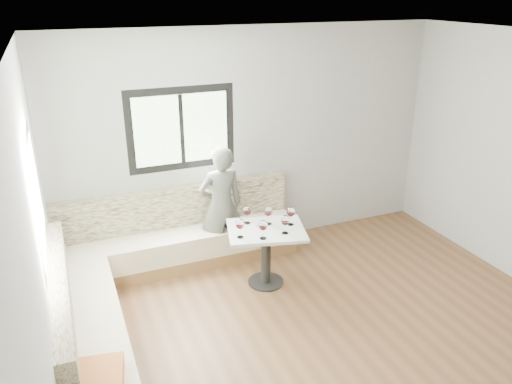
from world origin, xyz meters
TOP-DOWN VIEW (x-y plane):
  - room at (-0.08, 0.08)m, footprint 5.01×5.01m
  - banquette at (-1.59, 1.62)m, footprint 2.90×2.80m
  - table at (-0.26, 1.45)m, footprint 0.99×0.86m
  - person at (-0.55, 2.15)m, footprint 0.54×0.36m
  - olive_ramekin at (-0.32, 1.58)m, footprint 0.09×0.09m
  - wine_glass_a at (-0.60, 1.37)m, footprint 0.10×0.10m
  - wine_glass_b at (-0.38, 1.25)m, footprint 0.10×0.10m
  - wine_glass_c at (-0.11, 1.27)m, footprint 0.10×0.10m
  - wine_glass_d at (-0.18, 1.56)m, footprint 0.10×0.10m
  - wine_glass_e at (0.04, 1.44)m, footprint 0.10×0.10m
  - wine_glass_f at (-0.40, 1.66)m, footprint 0.10×0.10m

SIDE VIEW (x-z plane):
  - banquette at x=-1.59m, z-range -0.14..0.81m
  - table at x=-0.26m, z-range 0.17..0.87m
  - olive_ramekin at x=-0.32m, z-range 0.70..0.73m
  - person at x=-0.55m, z-range 0.00..1.49m
  - wine_glass_a at x=-0.60m, z-range 0.74..0.96m
  - wine_glass_b at x=-0.38m, z-range 0.74..0.96m
  - wine_glass_c at x=-0.11m, z-range 0.74..0.96m
  - wine_glass_d at x=-0.18m, z-range 0.74..0.96m
  - wine_glass_e at x=0.04m, z-range 0.74..0.96m
  - wine_glass_f at x=-0.40m, z-range 0.74..0.96m
  - room at x=-0.08m, z-range 0.01..2.82m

